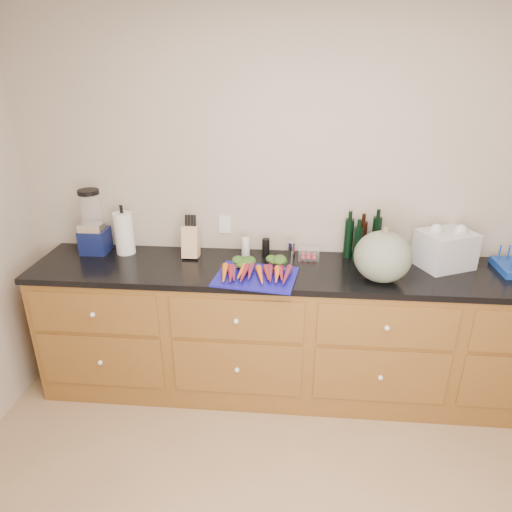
# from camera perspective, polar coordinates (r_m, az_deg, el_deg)

# --- Properties ---
(wall_back) EXTENTS (4.10, 0.05, 2.60)m
(wall_back) POSITION_cam_1_polar(r_m,az_deg,el_deg) (3.14, 7.05, 6.87)
(wall_back) COLOR #B9AB9A
(wall_back) RESTS_ON ground
(cabinets) EXTENTS (3.60, 0.64, 0.90)m
(cabinets) POSITION_cam_1_polar(r_m,az_deg,el_deg) (3.19, 6.47, -9.65)
(cabinets) COLOR brown
(cabinets) RESTS_ON ground
(countertop) EXTENTS (3.64, 0.62, 0.04)m
(countertop) POSITION_cam_1_polar(r_m,az_deg,el_deg) (2.96, 6.87, -1.96)
(countertop) COLOR black
(countertop) RESTS_ON cabinets
(cutting_board) EXTENTS (0.53, 0.43, 0.01)m
(cutting_board) POSITION_cam_1_polar(r_m,az_deg,el_deg) (2.81, -0.02, -2.61)
(cutting_board) COLOR #141195
(cutting_board) RESTS_ON countertop
(carrots) EXTENTS (0.43, 0.31, 0.06)m
(carrots) POSITION_cam_1_polar(r_m,az_deg,el_deg) (2.84, 0.06, -1.67)
(carrots) COLOR orange
(carrots) RESTS_ON cutting_board
(squash) EXTENTS (0.34, 0.34, 0.31)m
(squash) POSITION_cam_1_polar(r_m,az_deg,el_deg) (2.83, 15.56, -0.07)
(squash) COLOR #5C6857
(squash) RESTS_ON countertop
(blender_appliance) EXTENTS (0.18, 0.18, 0.45)m
(blender_appliance) POSITION_cam_1_polar(r_m,az_deg,el_deg) (3.32, -19.71, 3.60)
(blender_appliance) COLOR #10184A
(blender_appliance) RESTS_ON countertop
(paper_towel) EXTENTS (0.13, 0.13, 0.29)m
(paper_towel) POSITION_cam_1_polar(r_m,az_deg,el_deg) (3.26, -16.16, 2.75)
(paper_towel) COLOR white
(paper_towel) RESTS_ON countertop
(knife_block) EXTENTS (0.11, 0.11, 0.22)m
(knife_block) POSITION_cam_1_polar(r_m,az_deg,el_deg) (3.12, -8.13, 1.81)
(knife_block) COLOR tan
(knife_block) RESTS_ON countertop
(grinder_salt) EXTENTS (0.06, 0.06, 0.13)m
(grinder_salt) POSITION_cam_1_polar(r_m,az_deg,el_deg) (3.11, -1.31, 1.14)
(grinder_salt) COLOR white
(grinder_salt) RESTS_ON countertop
(grinder_pepper) EXTENTS (0.05, 0.05, 0.13)m
(grinder_pepper) POSITION_cam_1_polar(r_m,az_deg,el_deg) (3.10, 1.24, 1.04)
(grinder_pepper) COLOR black
(grinder_pepper) RESTS_ON countertop
(canister_chrome) EXTENTS (0.05, 0.05, 0.11)m
(canister_chrome) POSITION_cam_1_polar(r_m,az_deg,el_deg) (3.10, 4.48, 0.78)
(canister_chrome) COLOR silver
(canister_chrome) RESTS_ON countertop
(tomato_box) EXTENTS (0.14, 0.11, 0.06)m
(tomato_box) POSITION_cam_1_polar(r_m,az_deg,el_deg) (3.10, 6.60, 0.26)
(tomato_box) COLOR white
(tomato_box) RESTS_ON countertop
(bottles) EXTENTS (0.24, 0.12, 0.29)m
(bottles) POSITION_cam_1_polar(r_m,az_deg,el_deg) (3.13, 13.01, 2.00)
(bottles) COLOR black
(bottles) RESTS_ON countertop
(grocery_bag) EXTENTS (0.40, 0.37, 0.24)m
(grocery_bag) POSITION_cam_1_polar(r_m,az_deg,el_deg) (3.17, 22.57, 0.79)
(grocery_bag) COLOR silver
(grocery_bag) RESTS_ON countertop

